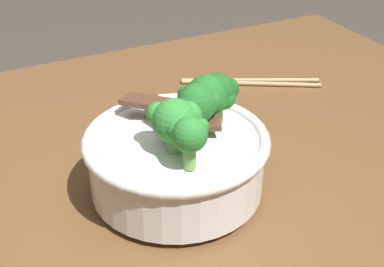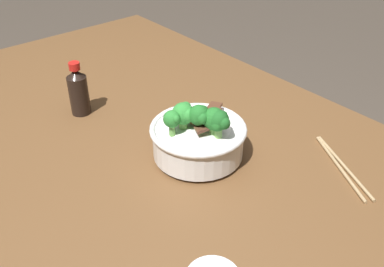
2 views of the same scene
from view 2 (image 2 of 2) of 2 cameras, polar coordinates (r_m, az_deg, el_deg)
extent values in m
cube|color=brown|center=(1.04, -8.31, -1.31)|extent=(1.40, 1.00, 0.05)
cube|color=brown|center=(1.90, -6.90, 1.92)|extent=(0.06, 0.06, 0.75)
cylinder|color=white|center=(0.94, 0.79, -2.79)|extent=(0.09, 0.09, 0.01)
cylinder|color=white|center=(0.92, 0.81, -1.00)|extent=(0.19, 0.19, 0.06)
torus|color=white|center=(0.91, 0.82, 0.66)|extent=(0.20, 0.20, 0.01)
ellipsoid|color=white|center=(0.91, 0.82, -0.03)|extent=(0.17, 0.17, 0.05)
cube|color=brown|center=(0.90, 1.78, 1.91)|extent=(0.04, 0.05, 0.01)
cube|color=brown|center=(0.93, 2.83, 3.38)|extent=(0.05, 0.06, 0.01)
cube|color=brown|center=(0.90, 0.83, 2.29)|extent=(0.02, 0.05, 0.02)
cube|color=#563323|center=(0.92, 2.45, 2.05)|extent=(0.03, 0.07, 0.02)
cube|color=#563323|center=(0.86, 1.92, 0.91)|extent=(0.04, 0.05, 0.02)
cylinder|color=#7AB256|center=(0.88, 0.88, 0.84)|extent=(0.01, 0.01, 0.03)
sphere|color=#237028|center=(0.86, 0.90, 2.44)|extent=(0.04, 0.04, 0.04)
sphere|color=#237028|center=(0.85, 1.36, 2.02)|extent=(0.02, 0.02, 0.02)
sphere|color=#237028|center=(0.87, 1.46, 3.05)|extent=(0.02, 0.02, 0.02)
cylinder|color=#7AB256|center=(0.87, 3.47, 0.25)|extent=(0.02, 0.02, 0.03)
sphere|color=#1E6023|center=(0.85, 3.53, 1.73)|extent=(0.04, 0.04, 0.04)
sphere|color=#1E6023|center=(0.85, 4.21, 1.36)|extent=(0.03, 0.03, 0.03)
sphere|color=#1E6023|center=(0.86, 4.07, 2.36)|extent=(0.02, 0.02, 0.02)
cylinder|color=#6BA84C|center=(0.89, -1.16, 1.18)|extent=(0.02, 0.02, 0.02)
sphere|color=green|center=(0.88, -1.18, 2.64)|extent=(0.05, 0.05, 0.05)
sphere|color=green|center=(0.87, -0.47, 2.41)|extent=(0.03, 0.03, 0.03)
sphere|color=green|center=(0.89, -0.85, 3.45)|extent=(0.02, 0.02, 0.02)
cylinder|color=#6BA84C|center=(0.88, 2.84, 0.46)|extent=(0.02, 0.02, 0.02)
sphere|color=#237028|center=(0.86, 2.89, 1.94)|extent=(0.05, 0.05, 0.05)
sphere|color=#237028|center=(0.85, 3.38, 1.23)|extent=(0.03, 0.03, 0.03)
sphere|color=#237028|center=(0.87, 3.56, 2.41)|extent=(0.02, 0.02, 0.02)
cylinder|color=#6BA84C|center=(0.87, -2.61, 0.55)|extent=(0.01, 0.01, 0.03)
sphere|color=#2D8433|center=(0.86, -2.66, 1.93)|extent=(0.04, 0.04, 0.04)
sphere|color=#2D8433|center=(0.85, -2.12, 1.93)|extent=(0.02, 0.02, 0.02)
sphere|color=#2D8433|center=(0.87, -2.33, 2.41)|extent=(0.02, 0.02, 0.02)
cylinder|color=tan|center=(0.97, 19.38, -4.08)|extent=(0.20, 0.10, 0.01)
cylinder|color=tan|center=(0.96, 18.79, -4.19)|extent=(0.19, 0.12, 0.01)
cylinder|color=black|center=(1.11, -14.62, 4.89)|extent=(0.05, 0.05, 0.10)
cone|color=black|center=(1.09, -15.07, 7.65)|extent=(0.04, 0.04, 0.02)
cylinder|color=red|center=(1.08, -15.22, 8.55)|extent=(0.03, 0.03, 0.02)
camera|label=1|loc=(0.80, -36.82, 13.95)|focal=50.63mm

